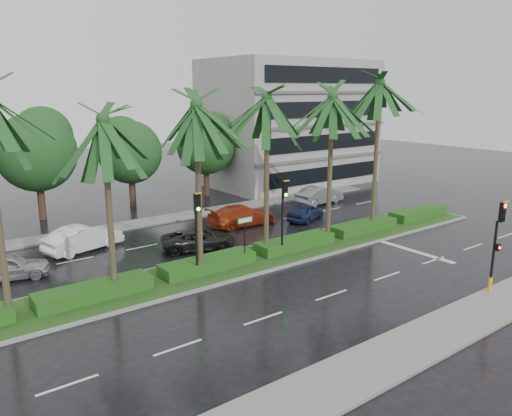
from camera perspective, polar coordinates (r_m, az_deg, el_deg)
ground at (r=27.18m, az=1.07°, el=-6.57°), size 120.00×120.00×0.00m
near_sidewalk at (r=20.78m, az=19.18°, el=-13.81°), size 40.00×2.40×0.12m
far_sidewalk at (r=36.94m, az=-10.46°, el=-1.25°), size 40.00×2.00×0.12m
median at (r=27.91m, az=-0.20°, el=-5.86°), size 36.00×4.00×0.15m
hedge at (r=27.79m, az=-0.20°, el=-5.13°), size 35.20×1.40×0.60m
lane_markings at (r=28.75m, az=6.40°, el=-5.50°), size 34.00×13.06×0.01m
palm_row at (r=25.64m, az=-2.51°, el=11.03°), size 26.30×4.20×10.40m
signal_near at (r=25.18m, az=25.81°, el=-3.62°), size 0.34×0.45×4.36m
signal_median_left at (r=24.38m, az=-6.77°, el=-1.65°), size 0.34×0.42×4.36m
signal_median_right at (r=27.45m, az=3.18°, el=0.15°), size 0.34×0.42×4.36m
street_sign at (r=26.32m, az=-1.27°, el=-2.39°), size 0.95×0.09×2.60m
bg_trees at (r=40.92m, az=-14.86°, el=6.80°), size 33.11×5.62×8.12m
building at (r=50.35m, az=3.79°, el=9.69°), size 16.00×10.00×12.00m
car_silver at (r=27.95m, az=-26.42°, el=-6.05°), size 2.51×4.09×1.30m
car_white at (r=31.06m, az=-19.13°, el=-3.27°), size 2.75×4.89×1.53m
car_darkgrey at (r=29.78m, az=-6.60°, el=-3.61°), size 3.37×4.83×1.22m
car_red at (r=34.70m, az=-1.63°, el=-0.85°), size 2.17×5.08×1.46m
car_blue at (r=36.24m, az=5.70°, el=-0.47°), size 2.64×3.91×1.24m
car_grey at (r=41.54m, az=7.25°, el=1.46°), size 1.90×4.58×1.47m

